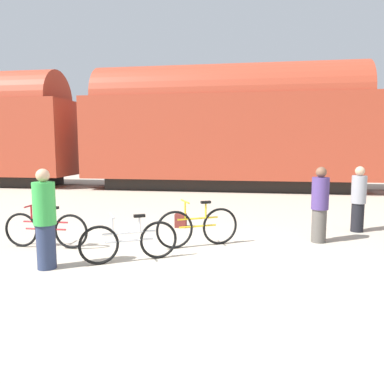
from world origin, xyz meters
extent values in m
plane|color=#B2A893|center=(0.00, 0.00, 0.00)|extent=(80.00, 80.00, 0.00)
cube|color=black|center=(0.00, 11.04, 0.28)|extent=(10.87, 2.25, 0.55)
cube|color=#9E3823|center=(0.00, 11.04, 2.38)|extent=(12.95, 3.01, 3.65)
cylinder|color=#9E3823|center=(0.00, 11.04, 4.20)|extent=(11.91, 2.86, 2.86)
cube|color=#4C4238|center=(0.00, 10.32, 0.01)|extent=(53.06, 0.07, 0.01)
cube|color=#4C4238|center=(0.00, 11.76, 0.01)|extent=(53.06, 0.07, 0.01)
torus|color=black|center=(-1.40, -0.33, 0.35)|extent=(0.63, 0.38, 0.69)
torus|color=black|center=(-0.48, 0.19, 0.35)|extent=(0.63, 0.38, 0.69)
cylinder|color=silver|center=(-0.94, -0.07, 0.52)|extent=(0.83, 0.48, 0.04)
cylinder|color=silver|center=(-0.94, -0.07, 0.38)|extent=(0.76, 0.44, 0.04)
cylinder|color=silver|center=(-0.78, 0.02, 0.67)|extent=(0.04, 0.04, 0.29)
cube|color=black|center=(-0.78, 0.02, 0.81)|extent=(0.21, 0.17, 0.05)
cylinder|color=silver|center=(-1.19, -0.21, 0.68)|extent=(0.04, 0.04, 0.32)
cylinder|color=silver|center=(-1.19, -0.21, 0.84)|extent=(0.25, 0.42, 0.03)
torus|color=black|center=(-0.32, 0.87, 0.38)|extent=(0.70, 0.41, 0.77)
torus|color=black|center=(0.54, 1.33, 0.38)|extent=(0.70, 0.41, 0.77)
cylinder|color=gold|center=(0.11, 1.10, 0.58)|extent=(0.78, 0.44, 0.04)
cylinder|color=gold|center=(0.11, 1.10, 0.42)|extent=(0.71, 0.40, 0.04)
cylinder|color=gold|center=(0.26, 1.18, 0.74)|extent=(0.04, 0.04, 0.32)
cube|color=black|center=(0.26, 1.18, 0.90)|extent=(0.21, 0.16, 0.05)
cylinder|color=gold|center=(-0.13, 0.97, 0.76)|extent=(0.04, 0.04, 0.36)
cylinder|color=gold|center=(-0.13, 0.97, 0.94)|extent=(0.25, 0.42, 0.03)
torus|color=black|center=(-3.41, 0.52, 0.35)|extent=(0.70, 0.07, 0.70)
torus|color=black|center=(-2.35, 0.54, 0.35)|extent=(0.70, 0.07, 0.70)
cylinder|color=#A31E23|center=(-2.88, 0.53, 0.53)|extent=(0.93, 0.06, 0.04)
cylinder|color=#A31E23|center=(-2.88, 0.53, 0.38)|extent=(0.85, 0.06, 0.04)
cylinder|color=#A31E23|center=(-2.69, 0.53, 0.67)|extent=(0.04, 0.04, 0.29)
cube|color=black|center=(-2.69, 0.53, 0.82)|extent=(0.20, 0.08, 0.05)
cylinder|color=#A31E23|center=(-3.17, 0.52, 0.69)|extent=(0.04, 0.04, 0.32)
cylinder|color=#A31E23|center=(-3.17, 0.52, 0.85)|extent=(0.04, 0.46, 0.03)
cylinder|color=#283351|center=(-2.19, -0.64, 0.37)|extent=(0.31, 0.31, 0.75)
cylinder|color=green|center=(-2.19, -0.64, 1.10)|extent=(0.36, 0.36, 0.70)
sphere|color=tan|center=(-2.19, -0.64, 1.56)|extent=(0.22, 0.22, 0.22)
cylinder|color=black|center=(3.68, 2.99, 0.34)|extent=(0.29, 0.29, 0.68)
cylinder|color=gray|center=(3.68, 2.99, 1.01)|extent=(0.34, 0.34, 0.65)
sphere|color=tan|center=(3.68, 2.99, 1.45)|extent=(0.22, 0.22, 0.22)
cylinder|color=#514C47|center=(2.60, 1.83, 0.35)|extent=(0.30, 0.30, 0.71)
cylinder|color=#473370|center=(2.60, 1.83, 1.04)|extent=(0.35, 0.35, 0.67)
sphere|color=brown|center=(2.60, 1.83, 1.49)|extent=(0.22, 0.22, 0.22)
cube|color=maroon|center=(-0.56, 2.79, 0.17)|extent=(0.28, 0.20, 0.34)
camera|label=1|loc=(1.15, -6.25, 2.06)|focal=35.00mm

